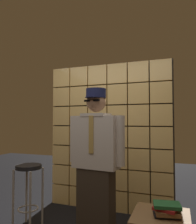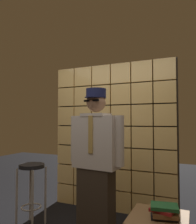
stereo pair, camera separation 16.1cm
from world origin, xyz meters
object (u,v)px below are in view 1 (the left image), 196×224
object	(u,v)px
standing_person	(96,162)
side_table	(161,223)
bar_stool	(28,181)
book_stack	(167,210)
coffee_mug	(172,211)

from	to	relation	value
standing_person	side_table	distance (m)	0.93
bar_stool	standing_person	bearing A→B (deg)	-1.88
book_stack	side_table	bearing A→B (deg)	164.57
bar_stool	side_table	size ratio (longest dim) A/B	1.54
coffee_mug	side_table	bearing A→B (deg)	-174.59
bar_stool	coffee_mug	distance (m)	1.85
book_stack	coffee_mug	bearing A→B (deg)	29.29
bar_stool	book_stack	distance (m)	1.81
standing_person	coffee_mug	world-z (taller)	standing_person
side_table	book_stack	xyz separation A→B (m)	(0.05, -0.01, 0.13)
side_table	book_stack	bearing A→B (deg)	-15.43
bar_stool	side_table	world-z (taller)	bar_stool
standing_person	book_stack	world-z (taller)	standing_person
standing_person	coffee_mug	xyz separation A→B (m)	(0.85, -0.26, -0.35)
side_table	book_stack	world-z (taller)	book_stack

